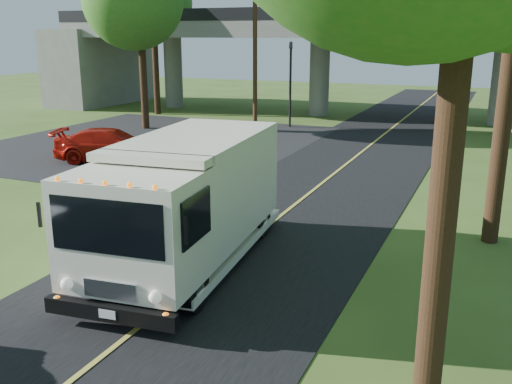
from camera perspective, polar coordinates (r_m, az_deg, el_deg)
The scene contains 11 objects.
ground at distance 11.18m, azimuth -14.43°, elevation -15.22°, with size 120.00×120.00×0.00m, color #3B511D.
road at distance 19.34m, azimuth 3.79°, elevation -1.40°, with size 7.00×90.00×0.02m, color black.
parking_lot at distance 31.21m, azimuth -10.47°, elevation 4.87°, with size 16.00×18.00×0.01m, color black.
lane_line at distance 19.34m, azimuth 3.79°, elevation -1.34°, with size 0.12×90.00×0.01m, color gold.
overpass at distance 39.95m, azimuth 14.92°, elevation 13.47°, with size 54.00×10.00×7.30m.
traffic_signal at distance 35.68m, azimuth 3.47°, elevation 11.58°, with size 0.18×0.22×5.20m.
utility_pole at distance 34.31m, azimuth -0.10°, elevation 13.78°, with size 1.60×0.26×9.00m.
tree_left_far at distance 42.14m, azimuth -10.14°, elevation 17.76°, with size 5.26×5.16×9.89m.
step_van at distance 14.13m, azimuth -6.97°, elevation -0.62°, with size 3.54×7.80×3.17m.
red_sedan at distance 26.89m, azimuth -14.25°, elevation 4.56°, with size 2.08×5.10×1.48m, color #A9140A.
pedestrian at distance 21.41m, azimuth -13.01°, elevation 2.25°, with size 0.63×0.41×1.72m, color gray.
Camera 1 is at (6.15, -7.46, 5.62)m, focal length 40.00 mm.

